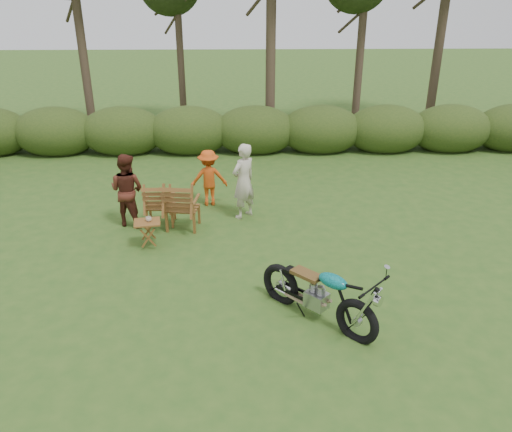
{
  "coord_description": "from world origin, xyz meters",
  "views": [
    {
      "loc": [
        -0.43,
        -5.87,
        4.42
      ],
      "look_at": [
        -0.19,
        2.02,
        0.9
      ],
      "focal_mm": 35.0,
      "sensor_mm": 36.0,
      "label": 1
    }
  ],
  "objects_px": {
    "lawn_chair_right": "(184,228)",
    "adult_a": "(244,216)",
    "adult_b": "(131,224)",
    "cup": "(149,219)",
    "child": "(210,204)",
    "motorcycle": "(316,318)",
    "side_table": "(148,234)",
    "lawn_chair_left": "(162,223)"
  },
  "relations": [
    {
      "from": "lawn_chair_right",
      "to": "adult_a",
      "type": "distance_m",
      "value": 1.35
    },
    {
      "from": "adult_a",
      "to": "adult_b",
      "type": "xyz_separation_m",
      "value": [
        -2.38,
        -0.31,
        0.0
      ]
    },
    {
      "from": "cup",
      "to": "adult_a",
      "type": "xyz_separation_m",
      "value": [
        1.79,
        1.32,
        -0.56
      ]
    },
    {
      "from": "lawn_chair_right",
      "to": "cup",
      "type": "xyz_separation_m",
      "value": [
        -0.54,
        -0.79,
        0.56
      ]
    },
    {
      "from": "child",
      "to": "motorcycle",
      "type": "bearing_deg",
      "value": 104.93
    },
    {
      "from": "motorcycle",
      "to": "lawn_chair_right",
      "type": "bearing_deg",
      "value": 170.75
    },
    {
      "from": "lawn_chair_right",
      "to": "side_table",
      "type": "distance_m",
      "value": 1.03
    },
    {
      "from": "lawn_chair_right",
      "to": "side_table",
      "type": "xyz_separation_m",
      "value": [
        -0.58,
        -0.81,
        0.26
      ]
    },
    {
      "from": "adult_b",
      "to": "motorcycle",
      "type": "bearing_deg",
      "value": 156.27
    },
    {
      "from": "motorcycle",
      "to": "child",
      "type": "distance_m",
      "value": 4.81
    },
    {
      "from": "adult_b",
      "to": "adult_a",
      "type": "bearing_deg",
      "value": -151.28
    },
    {
      "from": "adult_b",
      "to": "child",
      "type": "distance_m",
      "value": 1.9
    },
    {
      "from": "adult_b",
      "to": "side_table",
      "type": "bearing_deg",
      "value": 139.72
    },
    {
      "from": "lawn_chair_left",
      "to": "side_table",
      "type": "height_order",
      "value": "side_table"
    },
    {
      "from": "adult_a",
      "to": "lawn_chair_right",
      "type": "bearing_deg",
      "value": -21.28
    },
    {
      "from": "side_table",
      "to": "cup",
      "type": "bearing_deg",
      "value": 30.38
    },
    {
      "from": "cup",
      "to": "child",
      "type": "height_order",
      "value": "child"
    },
    {
      "from": "lawn_chair_left",
      "to": "adult_a",
      "type": "height_order",
      "value": "adult_a"
    },
    {
      "from": "side_table",
      "to": "motorcycle",
      "type": "bearing_deg",
      "value": -39.96
    },
    {
      "from": "lawn_chair_right",
      "to": "lawn_chair_left",
      "type": "xyz_separation_m",
      "value": [
        -0.48,
        0.22,
        0.0
      ]
    },
    {
      "from": "adult_a",
      "to": "lawn_chair_left",
      "type": "bearing_deg",
      "value": -34.08
    },
    {
      "from": "lawn_chair_right",
      "to": "adult_b",
      "type": "xyz_separation_m",
      "value": [
        -1.13,
        0.22,
        0.0
      ]
    },
    {
      "from": "adult_a",
      "to": "side_table",
      "type": "bearing_deg",
      "value": -7.83
    },
    {
      "from": "adult_b",
      "to": "lawn_chair_left",
      "type": "bearing_deg",
      "value": -158.45
    },
    {
      "from": "child",
      "to": "cup",
      "type": "bearing_deg",
      "value": 56.18
    },
    {
      "from": "lawn_chair_left",
      "to": "adult_a",
      "type": "relative_size",
      "value": 0.58
    },
    {
      "from": "adult_b",
      "to": "cup",
      "type": "bearing_deg",
      "value": 141.53
    },
    {
      "from": "lawn_chair_left",
      "to": "side_table",
      "type": "distance_m",
      "value": 1.07
    },
    {
      "from": "lawn_chair_left",
      "to": "side_table",
      "type": "bearing_deg",
      "value": 84.03
    },
    {
      "from": "motorcycle",
      "to": "adult_a",
      "type": "height_order",
      "value": "adult_a"
    },
    {
      "from": "adult_a",
      "to": "child",
      "type": "height_order",
      "value": "adult_a"
    },
    {
      "from": "adult_b",
      "to": "child",
      "type": "height_order",
      "value": "adult_b"
    },
    {
      "from": "side_table",
      "to": "adult_b",
      "type": "xyz_separation_m",
      "value": [
        -0.56,
        1.03,
        -0.26
      ]
    },
    {
      "from": "adult_a",
      "to": "adult_b",
      "type": "height_order",
      "value": "adult_a"
    },
    {
      "from": "lawn_chair_left",
      "to": "child",
      "type": "distance_m",
      "value": 1.4
    },
    {
      "from": "lawn_chair_right",
      "to": "side_table",
      "type": "height_order",
      "value": "same"
    },
    {
      "from": "lawn_chair_left",
      "to": "side_table",
      "type": "xyz_separation_m",
      "value": [
        -0.09,
        -1.03,
        0.26
      ]
    },
    {
      "from": "cup",
      "to": "motorcycle",
      "type": "bearing_deg",
      "value": -40.5
    },
    {
      "from": "cup",
      "to": "side_table",
      "type": "bearing_deg",
      "value": -149.62
    },
    {
      "from": "cup",
      "to": "adult_b",
      "type": "distance_m",
      "value": 1.3
    },
    {
      "from": "motorcycle",
      "to": "child",
      "type": "relative_size",
      "value": 1.52
    },
    {
      "from": "cup",
      "to": "child",
      "type": "bearing_deg",
      "value": 63.46
    }
  ]
}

